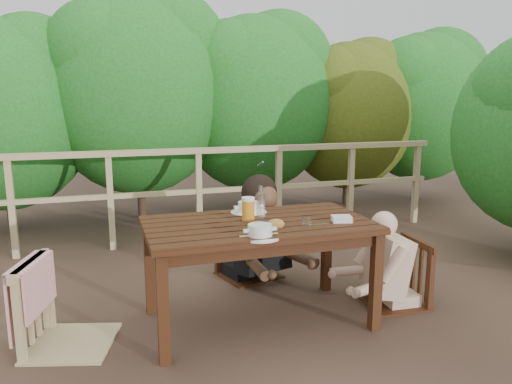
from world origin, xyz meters
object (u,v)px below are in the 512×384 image
object	(u,v)px
bread_roll	(276,224)
beer_glass	(248,210)
woman	(248,198)
butter_tub	(341,220)
chair_left	(67,266)
tumbler	(307,224)
chair_right	(395,245)
chair_far	(249,224)
bottle	(261,204)
table	(258,273)
soup_far	(249,208)
diner_right	(400,227)
soup_near	(260,231)

from	to	relation	value
bread_roll	beer_glass	size ratio (longest dim) A/B	0.69
woman	butter_tub	xyz separation A→B (m)	(0.33, -1.05, 0.03)
chair_left	tumbler	size ratio (longest dim) A/B	14.41
chair_right	woman	xyz separation A→B (m)	(-0.86, 0.89, 0.24)
chair_left	tumbler	xyz separation A→B (m)	(1.47, -0.27, 0.21)
chair_far	butter_tub	world-z (taller)	chair_far
chair_right	bottle	bearing A→B (deg)	-90.16
chair_right	butter_tub	size ratio (longest dim) A/B	6.97
table	chair_right	world-z (taller)	chair_right
table	soup_far	size ratio (longest dim) A/B	5.69
woman	bottle	distance (m)	0.85
table	chair_right	size ratio (longest dim) A/B	1.66
chair_far	table	bearing A→B (deg)	-118.59
diner_right	bottle	xyz separation A→B (m)	(-1.05, 0.07, 0.23)
tumbler	chair_left	bearing A→B (deg)	169.63
tumbler	chair_far	bearing A→B (deg)	93.13
chair_left	diner_right	size ratio (longest dim) A/B	0.89
soup_near	diner_right	bearing A→B (deg)	14.03
bottle	soup_near	bearing A→B (deg)	-109.23
chair_far	beer_glass	distance (m)	0.88
table	chair_far	xyz separation A→B (m)	(0.19, 0.85, 0.12)
bottle	chair_left	bearing A→B (deg)	-179.70
table	woman	bearing A→B (deg)	77.41
chair_right	bread_roll	bearing A→B (deg)	-77.60
chair_far	soup_far	bearing A→B (deg)	-122.80
diner_right	beer_glass	distance (m)	1.16
soup_near	bottle	distance (m)	0.40
woman	soup_far	xyz separation A→B (m)	(-0.17, -0.57, 0.05)
diner_right	tumbler	bearing A→B (deg)	107.50
chair_far	diner_right	xyz separation A→B (m)	(0.89, -0.87, 0.12)
butter_tub	woman	bearing A→B (deg)	122.14
chair_left	bread_roll	bearing A→B (deg)	-83.59
chair_right	beer_glass	xyz separation A→B (m)	(-1.11, 0.09, 0.33)
woman	table	bearing A→B (deg)	61.69
soup_far	bottle	world-z (taller)	bottle
bread_roll	butter_tub	xyz separation A→B (m)	(0.47, -0.00, -0.01)
chair_left	butter_tub	size ratio (longest dim) A/B	7.99
soup_far	bread_roll	bearing A→B (deg)	-85.93
soup_near	bottle	size ratio (longest dim) A/B	1.00
chair_far	soup_near	world-z (taller)	chair_far
bottle	butter_tub	distance (m)	0.55
soup_far	bottle	xyz separation A→B (m)	(0.01, -0.25, 0.08)
bottle	tumbler	xyz separation A→B (m)	(0.22, -0.27, -0.09)
bottle	table	bearing A→B (deg)	-125.18
chair_left	soup_near	size ratio (longest dim) A/B	4.17
chair_right	bread_roll	size ratio (longest dim) A/B	7.65
beer_glass	tumbler	bearing A→B (deg)	-44.17
chair_far	soup_near	bearing A→B (deg)	-119.61
chair_left	woman	xyz separation A→B (m)	(1.41, 0.83, 0.17)
beer_glass	bottle	size ratio (longest dim) A/B	0.69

